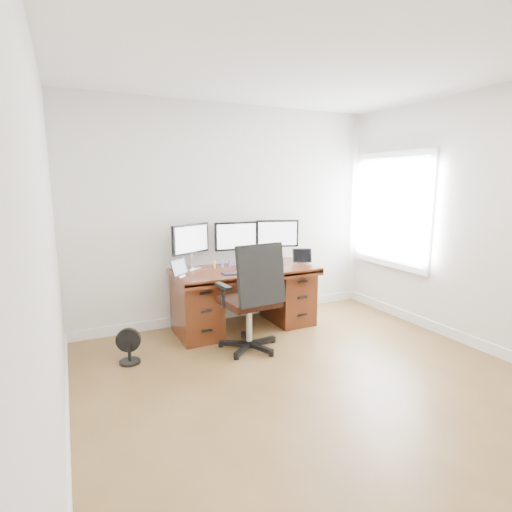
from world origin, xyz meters
name	(u,v)px	position (x,y,z in m)	size (l,w,h in m)	color
ground	(334,399)	(0.00, 0.00, 0.00)	(4.50, 4.50, 0.00)	brown
back_wall	(230,215)	(0.00, 2.25, 1.35)	(4.00, 0.10, 2.70)	silver
right_wall	(496,224)	(2.00, 0.11, 1.35)	(0.10, 4.50, 2.70)	silver
desk	(244,296)	(0.00, 1.83, 0.40)	(1.70, 0.80, 0.75)	#4B1F0F
office_chair	(252,316)	(-0.21, 1.17, 0.38)	(0.68, 0.67, 1.17)	black
floor_fan	(129,347)	(-1.42, 1.42, 0.17)	(0.24, 0.21, 0.35)	black
monitor_left	(191,241)	(-0.58, 2.07, 1.09)	(0.51, 0.28, 0.53)	silver
monitor_center	(236,238)	(0.00, 2.07, 1.09)	(0.55, 0.15, 0.53)	silver
monitor_right	(277,235)	(0.58, 2.07, 1.09)	(0.53, 0.21, 0.53)	silver
tablet_left	(179,268)	(-0.81, 1.75, 0.84)	(0.23, 0.20, 0.19)	silver
tablet_right	(302,257)	(0.77, 1.75, 0.84)	(0.25, 0.15, 0.19)	silver
keyboard	(251,272)	(-0.03, 1.58, 0.76)	(0.31, 0.13, 0.01)	white
trackpad	(272,268)	(0.30, 1.66, 0.76)	(0.13, 0.13, 0.01)	silver
drawing_tablet	(231,274)	(-0.26, 1.59, 0.76)	(0.20, 0.13, 0.01)	black
phone	(245,268)	(0.00, 1.79, 0.76)	(0.14, 0.07, 0.01)	black
figurine_orange	(214,264)	(-0.33, 1.95, 0.80)	(0.04, 0.04, 0.09)	#EDBA46
figurine_blue	(223,264)	(-0.23, 1.95, 0.80)	(0.04, 0.04, 0.09)	#5F8BE7
figurine_purple	(229,263)	(-0.14, 1.95, 0.80)	(0.04, 0.04, 0.09)	#9158D8
figurine_brown	(250,261)	(0.13, 1.95, 0.80)	(0.04, 0.04, 0.09)	#97693F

